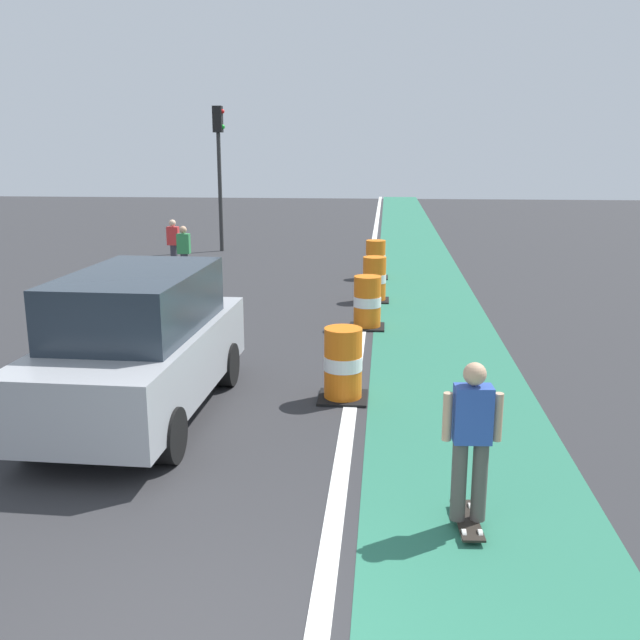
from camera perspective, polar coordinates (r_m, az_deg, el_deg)
The scene contains 11 objects.
bike_lane_strip at distance 16.69m, azimuth 8.73°, elevation 0.83°, with size 2.50×80.00×0.01m, color #286B51.
lane_divider_stripe at distance 16.67m, azimuth 3.58°, elevation 0.95°, with size 0.20×80.00×0.01m, color silver.
skateboarder_on_lane at distance 7.07m, azimuth 12.03°, elevation -9.40°, with size 0.57×0.81×1.69m.
parked_suv_nearest at distance 10.02m, azimuth -14.18°, elevation -1.90°, with size 2.00×4.64×2.04m.
traffic_barrel_front at distance 10.52m, azimuth 1.86°, elevation -3.61°, with size 0.73×0.73×1.09m.
traffic_barrel_mid at distance 14.75m, azimuth 3.81°, elevation 1.38°, with size 0.73×0.73×1.09m.
traffic_barrel_back at distance 17.41m, azimuth 4.37°, elevation 3.25°, with size 0.73×0.73×1.09m.
traffic_barrel_far at distance 20.59m, azimuth 4.47°, elevation 4.84°, with size 0.73×0.73×1.09m.
traffic_light_corner at distance 26.15m, azimuth -8.09°, elevation 13.12°, with size 0.41×0.32×5.10m.
pedestrian_crossing at distance 19.79m, azimuth -10.84°, elevation 5.26°, with size 0.34×0.20×1.61m.
pedestrian_waiting at distance 21.65m, azimuth -11.66°, elevation 5.92°, with size 0.34×0.20×1.61m.
Camera 1 is at (1.35, -4.26, 3.63)m, focal length 39.95 mm.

